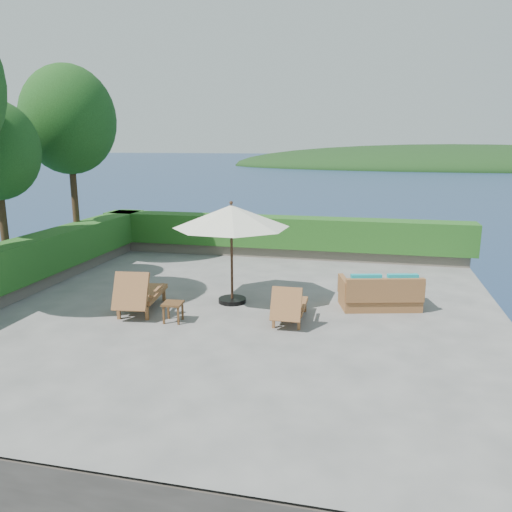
% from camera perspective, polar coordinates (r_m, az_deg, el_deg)
% --- Properties ---
extents(ground, '(12.00, 12.00, 0.00)m').
position_cam_1_polar(ground, '(11.59, -2.34, -6.09)').
color(ground, gray).
rests_on(ground, ground).
extents(foundation, '(12.00, 12.00, 3.00)m').
position_cam_1_polar(foundation, '(12.19, -2.27, -13.01)').
color(foundation, '#534B42').
rests_on(foundation, ocean).
extents(ocean, '(600.00, 600.00, 0.00)m').
position_cam_1_polar(ocean, '(12.88, -2.21, -18.82)').
color(ocean, navy).
rests_on(ocean, ground).
extents(offshore_island, '(126.00, 57.60, 12.60)m').
position_cam_1_polar(offshore_island, '(152.34, 21.48, 9.44)').
color(offshore_island, black).
rests_on(offshore_island, ocean).
extents(planter_wall_far, '(12.00, 0.60, 0.36)m').
position_cam_1_polar(planter_wall_far, '(16.82, 2.64, 0.54)').
color(planter_wall_far, '#6C6356').
rests_on(planter_wall_far, ground).
extents(planter_wall_left, '(0.60, 12.00, 0.36)m').
position_cam_1_polar(planter_wall_left, '(14.03, -25.04, -3.18)').
color(planter_wall_left, '#6C6356').
rests_on(planter_wall_left, ground).
extents(hedge_far, '(12.40, 0.90, 1.00)m').
position_cam_1_polar(hedge_far, '(16.69, 2.66, 2.79)').
color(hedge_far, '#144213').
rests_on(hedge_far, planter_wall_far).
extents(hedge_left, '(0.90, 12.40, 1.00)m').
position_cam_1_polar(hedge_left, '(13.87, -25.30, -0.52)').
color(hedge_left, '#144213').
rests_on(hedge_left, planter_wall_left).
extents(tree_far, '(2.80, 2.80, 6.03)m').
position_cam_1_polar(tree_far, '(16.41, -20.65, 14.30)').
color(tree_far, '#412B19').
rests_on(tree_far, ground).
extents(patio_umbrella, '(3.45, 3.45, 2.45)m').
position_cam_1_polar(patio_umbrella, '(11.60, -2.84, 4.45)').
color(patio_umbrella, black).
rests_on(patio_umbrella, ground).
extents(lounge_left, '(0.98, 1.90, 1.05)m').
position_cam_1_polar(lounge_left, '(11.58, -13.16, -4.17)').
color(lounge_left, olive).
rests_on(lounge_left, ground).
extents(lounge_right, '(0.71, 1.53, 0.88)m').
position_cam_1_polar(lounge_right, '(10.71, 3.82, -5.66)').
color(lounge_right, olive).
rests_on(lounge_right, ground).
extents(side_table, '(0.44, 0.44, 0.43)m').
position_cam_1_polar(side_table, '(10.84, -9.47, -5.65)').
color(side_table, brown).
rests_on(side_table, ground).
extents(wicker_loveseat, '(1.97, 1.33, 0.88)m').
position_cam_1_polar(wicker_loveseat, '(11.90, 14.02, -4.24)').
color(wicker_loveseat, olive).
rests_on(wicker_loveseat, ground).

